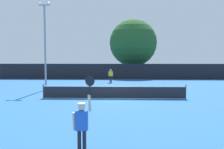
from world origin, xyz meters
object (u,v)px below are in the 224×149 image
at_px(player_serving, 82,121).
at_px(parked_car_mid, 156,72).
at_px(player_receiving, 111,74).
at_px(large_tree, 133,43).
at_px(light_pole, 45,41).
at_px(tennis_ball, 85,100).
at_px(parked_car_near, 100,71).

height_order(player_serving, parked_car_mid, player_serving).
height_order(player_receiving, large_tree, large_tree).
bearing_deg(parked_car_mid, light_pole, -123.88).
relative_size(player_receiving, tennis_ball, 24.77).
relative_size(tennis_ball, parked_car_mid, 0.02).
xyz_separation_m(player_serving, large_tree, (3.44, 33.15, 4.52)).
distance_m(player_receiving, tennis_ball, 12.76).
xyz_separation_m(light_pole, parked_car_near, (3.68, 18.61, -3.99)).
xyz_separation_m(tennis_ball, large_tree, (4.79, 23.43, 5.61)).
relative_size(tennis_ball, parked_car_near, 0.02).
relative_size(light_pole, parked_car_mid, 1.94).
xyz_separation_m(player_serving, parked_car_mid, (7.31, 32.52, -0.35)).
height_order(player_serving, parked_car_near, player_serving).
xyz_separation_m(player_serving, tennis_ball, (-1.36, 9.71, -1.09)).
bearing_deg(player_serving, light_pole, 111.28).
bearing_deg(player_serving, tennis_ball, 97.95).
bearing_deg(player_serving, parked_car_mid, 77.33).
distance_m(light_pole, large_tree, 20.07).
height_order(tennis_ball, large_tree, large_tree).
bearing_deg(parked_car_near, large_tree, -3.52).
distance_m(player_receiving, parked_car_mid, 12.50).
relative_size(large_tree, parked_car_near, 2.21).
height_order(player_receiving, parked_car_near, parked_car_near).
distance_m(player_serving, parked_car_mid, 33.33).
distance_m(player_receiving, large_tree, 12.22).
distance_m(tennis_ball, light_pole, 8.80).
bearing_deg(large_tree, parked_car_mid, -9.18).
distance_m(player_serving, parked_car_near, 34.17).
bearing_deg(parked_car_near, light_pole, -95.50).
height_order(player_serving, tennis_ball, player_serving).
distance_m(large_tree, parked_car_mid, 6.26).
bearing_deg(tennis_ball, parked_car_near, 92.32).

